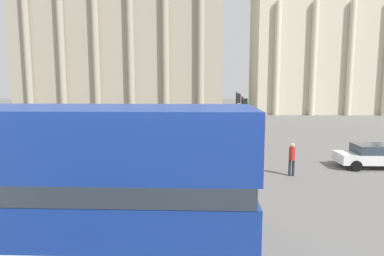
{
  "coord_description": "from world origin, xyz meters",
  "views": [
    {
      "loc": [
        -0.33,
        -2.19,
        4.86
      ],
      "look_at": [
        -1.02,
        15.8,
        2.45
      ],
      "focal_mm": 32.0,
      "sensor_mm": 36.0,
      "label": 1
    }
  ],
  "objects": [
    {
      "name": "plaza_building_right",
      "position": [
        20.72,
        54.66,
        9.9
      ],
      "size": [
        27.0,
        11.71,
        19.79
      ],
      "color": "beige",
      "rests_on": "ground_plane"
    },
    {
      "name": "pedestrian_red",
      "position": [
        4.2,
        15.41,
        1.01
      ],
      "size": [
        0.32,
        0.32,
        1.74
      ],
      "rotation": [
        0.0,
        0.0,
        4.6
      ],
      "color": "#282B33",
      "rests_on": "ground_plane"
    },
    {
      "name": "pedestrian_olive",
      "position": [
        -5.11,
        32.91,
        1.01
      ],
      "size": [
        0.32,
        0.32,
        1.75
      ],
      "rotation": [
        0.0,
        0.0,
        5.71
      ],
      "color": "#282B33",
      "rests_on": "ground_plane"
    },
    {
      "name": "traffic_light_far",
      "position": [
        2.08,
        23.34,
        2.69
      ],
      "size": [
        0.42,
        0.24,
        4.14
      ],
      "color": "black",
      "rests_on": "ground_plane"
    },
    {
      "name": "double_decker_bus",
      "position": [
        -4.37,
        5.52,
        2.4
      ],
      "size": [
        10.37,
        2.71,
        4.3
      ],
      "rotation": [
        0.0,
        0.0,
        -0.09
      ],
      "color": "black",
      "rests_on": "ground_plane"
    },
    {
      "name": "car_white",
      "position": [
        9.34,
        17.34,
        0.7
      ],
      "size": [
        4.2,
        1.93,
        1.35
      ],
      "rotation": [
        0.0,
        0.0,
        4.95
      ],
      "color": "black",
      "rests_on": "ground_plane"
    },
    {
      "name": "plaza_building_left",
      "position": [
        -12.42,
        49.0,
        11.99
      ],
      "size": [
        29.4,
        12.06,
        23.99
      ],
      "color": "#A39984",
      "rests_on": "ground_plane"
    },
    {
      "name": "traffic_light_near",
      "position": [
        -1.92,
        10.2,
        2.35
      ],
      "size": [
        0.42,
        0.24,
        3.59
      ],
      "color": "black",
      "rests_on": "ground_plane"
    },
    {
      "name": "traffic_light_mid",
      "position": [
        1.79,
        16.78,
        2.65
      ],
      "size": [
        0.42,
        0.24,
        4.08
      ],
      "color": "black",
      "rests_on": "ground_plane"
    }
  ]
}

